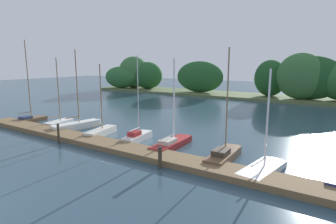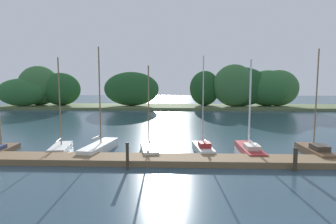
{
  "view_description": "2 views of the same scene",
  "coord_description": "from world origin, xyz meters",
  "px_view_note": "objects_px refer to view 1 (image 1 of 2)",
  "views": [
    {
      "loc": [
        12.46,
        -2.66,
        5.7
      ],
      "look_at": [
        3.81,
        10.7,
        2.79
      ],
      "focal_mm": 29.21,
      "sensor_mm": 36.0,
      "label": 1
    },
    {
      "loc": [
        -1.43,
        -6.06,
        4.7
      ],
      "look_at": [
        -2.15,
        10.99,
        2.79
      ],
      "focal_mm": 31.48,
      "sensor_mm": 36.0,
      "label": 2
    }
  ],
  "objects_px": {
    "sailboat_6": "(224,154)",
    "mooring_piling_2": "(160,158)",
    "sailboat_4": "(138,136)",
    "sailboat_5": "(172,142)",
    "sailboat_1": "(60,122)",
    "sailboat_3": "(102,131)",
    "sailboat_2": "(78,125)",
    "sailboat_0": "(30,118)",
    "mooring_piling_1": "(58,134)",
    "sailboat_7": "(263,168)"
  },
  "relations": [
    {
      "from": "mooring_piling_2",
      "to": "sailboat_1",
      "type": "bearing_deg",
      "value": 165.19
    },
    {
      "from": "sailboat_0",
      "to": "sailboat_2",
      "type": "relative_size",
      "value": 1.15
    },
    {
      "from": "sailboat_5",
      "to": "mooring_piling_1",
      "type": "relative_size",
      "value": 4.14
    },
    {
      "from": "sailboat_0",
      "to": "sailboat_7",
      "type": "height_order",
      "value": "sailboat_0"
    },
    {
      "from": "sailboat_5",
      "to": "sailboat_0",
      "type": "bearing_deg",
      "value": 90.95
    },
    {
      "from": "sailboat_7",
      "to": "mooring_piling_1",
      "type": "height_order",
      "value": "sailboat_7"
    },
    {
      "from": "sailboat_2",
      "to": "sailboat_6",
      "type": "relative_size",
      "value": 1.03
    },
    {
      "from": "sailboat_3",
      "to": "sailboat_7",
      "type": "height_order",
      "value": "sailboat_3"
    },
    {
      "from": "sailboat_1",
      "to": "sailboat_4",
      "type": "height_order",
      "value": "sailboat_4"
    },
    {
      "from": "sailboat_5",
      "to": "sailboat_3",
      "type": "bearing_deg",
      "value": 91.91
    },
    {
      "from": "sailboat_1",
      "to": "sailboat_2",
      "type": "relative_size",
      "value": 0.9
    },
    {
      "from": "sailboat_4",
      "to": "sailboat_5",
      "type": "relative_size",
      "value": 1.04
    },
    {
      "from": "sailboat_4",
      "to": "mooring_piling_2",
      "type": "relative_size",
      "value": 5.12
    },
    {
      "from": "sailboat_6",
      "to": "sailboat_7",
      "type": "distance_m",
      "value": 2.52
    },
    {
      "from": "sailboat_2",
      "to": "sailboat_4",
      "type": "bearing_deg",
      "value": -80.99
    },
    {
      "from": "sailboat_3",
      "to": "sailboat_2",
      "type": "bearing_deg",
      "value": 73.52
    },
    {
      "from": "mooring_piling_2",
      "to": "sailboat_4",
      "type": "bearing_deg",
      "value": 141.25
    },
    {
      "from": "sailboat_0",
      "to": "sailboat_4",
      "type": "relative_size",
      "value": 1.26
    },
    {
      "from": "sailboat_0",
      "to": "sailboat_5",
      "type": "bearing_deg",
      "value": -91.48
    },
    {
      "from": "sailboat_2",
      "to": "mooring_piling_2",
      "type": "xyz_separation_m",
      "value": [
        11.09,
        -3.56,
        0.26
      ]
    },
    {
      "from": "sailboat_2",
      "to": "sailboat_3",
      "type": "bearing_deg",
      "value": -86.48
    },
    {
      "from": "sailboat_7",
      "to": "sailboat_5",
      "type": "bearing_deg",
      "value": 90.01
    },
    {
      "from": "sailboat_2",
      "to": "sailboat_6",
      "type": "bearing_deg",
      "value": -82.6
    },
    {
      "from": "mooring_piling_1",
      "to": "sailboat_6",
      "type": "bearing_deg",
      "value": 16.51
    },
    {
      "from": "sailboat_2",
      "to": "sailboat_7",
      "type": "bearing_deg",
      "value": -84.77
    },
    {
      "from": "sailboat_6",
      "to": "sailboat_3",
      "type": "bearing_deg",
      "value": 87.91
    },
    {
      "from": "sailboat_6",
      "to": "mooring_piling_2",
      "type": "height_order",
      "value": "sailboat_6"
    },
    {
      "from": "sailboat_1",
      "to": "sailboat_3",
      "type": "height_order",
      "value": "sailboat_1"
    },
    {
      "from": "sailboat_5",
      "to": "sailboat_2",
      "type": "bearing_deg",
      "value": 88.93
    },
    {
      "from": "sailboat_1",
      "to": "sailboat_4",
      "type": "xyz_separation_m",
      "value": [
        9.25,
        -0.06,
        0.04
      ]
    },
    {
      "from": "sailboat_5",
      "to": "sailboat_7",
      "type": "bearing_deg",
      "value": -101.56
    },
    {
      "from": "sailboat_2",
      "to": "sailboat_4",
      "type": "height_order",
      "value": "sailboat_2"
    },
    {
      "from": "sailboat_4",
      "to": "sailboat_3",
      "type": "bearing_deg",
      "value": 87.56
    },
    {
      "from": "sailboat_5",
      "to": "mooring_piling_2",
      "type": "xyz_separation_m",
      "value": [
        1.48,
        -3.63,
        0.27
      ]
    },
    {
      "from": "sailboat_6",
      "to": "mooring_piling_1",
      "type": "bearing_deg",
      "value": 104.82
    },
    {
      "from": "sailboat_6",
      "to": "sailboat_7",
      "type": "bearing_deg",
      "value": -107.12
    },
    {
      "from": "sailboat_1",
      "to": "sailboat_3",
      "type": "xyz_separation_m",
      "value": [
        5.82,
        -0.37,
        0.01
      ]
    },
    {
      "from": "sailboat_0",
      "to": "mooring_piling_2",
      "type": "xyz_separation_m",
      "value": [
        17.37,
        -2.96,
        0.26
      ]
    },
    {
      "from": "sailboat_2",
      "to": "mooring_piling_2",
      "type": "relative_size",
      "value": 5.59
    },
    {
      "from": "sailboat_4",
      "to": "mooring_piling_1",
      "type": "xyz_separation_m",
      "value": [
        -4.2,
        -3.66,
        0.38
      ]
    },
    {
      "from": "sailboat_5",
      "to": "sailboat_7",
      "type": "distance_m",
      "value": 6.43
    },
    {
      "from": "sailboat_3",
      "to": "mooring_piling_2",
      "type": "xyz_separation_m",
      "value": [
        7.87,
        -3.25,
        0.29
      ]
    },
    {
      "from": "sailboat_2",
      "to": "sailboat_0",
      "type": "bearing_deg",
      "value": 104.52
    },
    {
      "from": "sailboat_2",
      "to": "sailboat_7",
      "type": "distance_m",
      "value": 15.96
    },
    {
      "from": "sailboat_1",
      "to": "sailboat_3",
      "type": "distance_m",
      "value": 5.84
    },
    {
      "from": "sailboat_0",
      "to": "sailboat_1",
      "type": "bearing_deg",
      "value": -83.72
    },
    {
      "from": "sailboat_7",
      "to": "mooring_piling_1",
      "type": "xyz_separation_m",
      "value": [
        -13.49,
        -2.6,
        0.47
      ]
    },
    {
      "from": "sailboat_0",
      "to": "mooring_piling_1",
      "type": "relative_size",
      "value": 5.41
    },
    {
      "from": "sailboat_7",
      "to": "mooring_piling_2",
      "type": "xyz_separation_m",
      "value": [
        -4.84,
        -2.51,
        0.35
      ]
    },
    {
      "from": "sailboat_1",
      "to": "mooring_piling_2",
      "type": "height_order",
      "value": "sailboat_1"
    }
  ]
}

